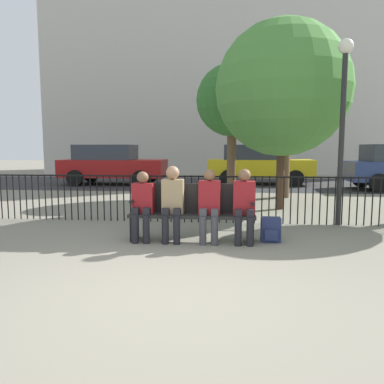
{
  "coord_description": "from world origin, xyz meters",
  "views": [
    {
      "loc": [
        0.58,
        -3.59,
        1.5
      ],
      "look_at": [
        0.0,
        2.3,
        0.8
      ],
      "focal_mm": 35.0,
      "sensor_mm": 36.0,
      "label": 1
    }
  ],
  "objects": [
    {
      "name": "tree_1",
      "position": [
        2.23,
        7.89,
        3.1
      ],
      "size": [
        2.28,
        2.28,
        4.28
      ],
      "color": "brown",
      "rests_on": "ground"
    },
    {
      "name": "street_surface",
      "position": [
        0.0,
        12.0,
        0.0
      ],
      "size": [
        24.0,
        6.0,
        0.01
      ],
      "color": "#2B2B2D",
      "rests_on": "ground"
    },
    {
      "name": "building_facade",
      "position": [
        0.0,
        20.0,
        8.11
      ],
      "size": [
        20.0,
        6.0,
        16.23
      ],
      "color": "beige",
      "rests_on": "ground"
    },
    {
      "name": "seated_person_1",
      "position": [
        -0.31,
        2.25,
        0.68
      ],
      "size": [
        0.34,
        0.39,
        1.21
      ],
      "color": "black",
      "rests_on": "ground"
    },
    {
      "name": "backpack",
      "position": [
        1.26,
        2.39,
        0.19
      ],
      "size": [
        0.31,
        0.25,
        0.39
      ],
      "color": "navy",
      "rests_on": "ground"
    },
    {
      "name": "parked_car_1",
      "position": [
        -4.19,
        11.31,
        0.84
      ],
      "size": [
        4.2,
        1.94,
        1.62
      ],
      "color": "maroon",
      "rests_on": "ground"
    },
    {
      "name": "parked_car_0",
      "position": [
        1.76,
        12.04,
        0.84
      ],
      "size": [
        4.2,
        1.94,
        1.62
      ],
      "color": "yellow",
      "rests_on": "ground"
    },
    {
      "name": "park_bench",
      "position": [
        0.0,
        2.38,
        0.5
      ],
      "size": [
        2.01,
        0.45,
        0.92
      ],
      "color": "black",
      "rests_on": "ground"
    },
    {
      "name": "seated_person_3",
      "position": [
        0.82,
        2.25,
        0.65
      ],
      "size": [
        0.34,
        0.39,
        1.17
      ],
      "color": "black",
      "rests_on": "ground"
    },
    {
      "name": "ground_plane",
      "position": [
        0.0,
        0.0,
        0.0
      ],
      "size": [
        80.0,
        80.0,
        0.0
      ],
      "primitive_type": "plane",
      "color": "gray"
    },
    {
      "name": "seated_person_0",
      "position": [
        -0.79,
        2.24,
        0.63
      ],
      "size": [
        0.34,
        0.39,
        1.12
      ],
      "color": "black",
      "rests_on": "ground"
    },
    {
      "name": "tree_3",
      "position": [
        0.66,
        7.82,
        2.88
      ],
      "size": [
        2.15,
        2.15,
        3.98
      ],
      "color": "brown",
      "rests_on": "ground"
    },
    {
      "name": "seated_person_2",
      "position": [
        0.28,
        2.25,
        0.65
      ],
      "size": [
        0.34,
        0.39,
        1.16
      ],
      "color": "#3D3D42",
      "rests_on": "ground"
    },
    {
      "name": "fence_railing",
      "position": [
        -0.02,
        3.83,
        0.56
      ],
      "size": [
        9.01,
        0.03,
        0.95
      ],
      "color": "black",
      "rests_on": "ground"
    },
    {
      "name": "lamp_post",
      "position": [
        2.72,
        3.87,
        2.34
      ],
      "size": [
        0.28,
        0.28,
        3.51
      ],
      "color": "black",
      "rests_on": "ground"
    },
    {
      "name": "tree_2",
      "position": [
        1.83,
        5.67,
        2.88
      ],
      "size": [
        3.19,
        3.19,
        4.48
      ],
      "color": "#422D1E",
      "rests_on": "ground"
    }
  ]
}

